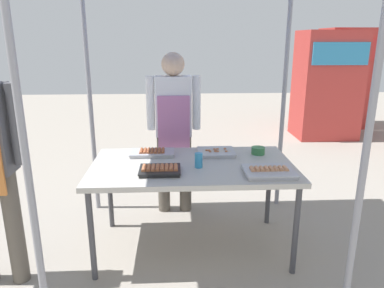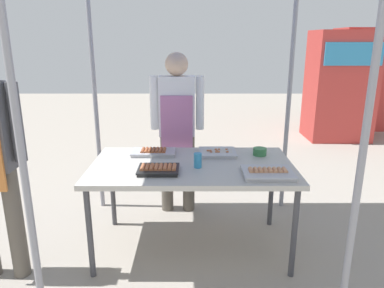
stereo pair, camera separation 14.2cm
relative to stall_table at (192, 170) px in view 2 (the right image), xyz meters
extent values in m
plane|color=gray|center=(0.00, 0.00, -0.70)|extent=(18.00, 18.00, 0.00)
cube|color=#B7B2A8|center=(0.00, 0.00, 0.03)|extent=(1.60, 0.90, 0.04)
cylinder|color=#3F3F44|center=(-0.74, -0.39, -0.34)|extent=(0.04, 0.04, 0.71)
cylinder|color=#3F3F44|center=(0.74, -0.39, -0.34)|extent=(0.04, 0.04, 0.71)
cylinder|color=#3F3F44|center=(-0.74, 0.39, -0.34)|extent=(0.04, 0.04, 0.71)
cylinder|color=#3F3F44|center=(0.74, 0.39, -0.34)|extent=(0.04, 0.04, 0.71)
cylinder|color=gray|center=(-0.95, -0.80, 0.44)|extent=(0.04, 0.04, 2.27)
cylinder|color=gray|center=(0.95, -0.80, 0.44)|extent=(0.04, 0.04, 2.27)
cylinder|color=gray|center=(-0.95, 0.80, 0.44)|extent=(0.04, 0.04, 2.27)
cylinder|color=gray|center=(0.95, 0.80, 0.44)|extent=(0.04, 0.04, 2.27)
cube|color=black|center=(-0.25, -0.18, 0.06)|extent=(0.29, 0.23, 0.02)
cube|color=black|center=(-0.25, -0.18, 0.08)|extent=(0.31, 0.24, 0.01)
cylinder|color=#B7663D|center=(-0.37, -0.18, 0.09)|extent=(0.03, 0.13, 0.03)
cylinder|color=#B7663D|center=(-0.33, -0.18, 0.09)|extent=(0.03, 0.13, 0.03)
cylinder|color=#B7663D|center=(-0.30, -0.18, 0.09)|extent=(0.03, 0.13, 0.03)
cylinder|color=#B7663D|center=(-0.27, -0.18, 0.09)|extent=(0.03, 0.13, 0.03)
cylinder|color=#B7663D|center=(-0.23, -0.18, 0.09)|extent=(0.03, 0.13, 0.03)
cylinder|color=#B7663D|center=(-0.20, -0.18, 0.09)|extent=(0.03, 0.13, 0.03)
cylinder|color=#B7663D|center=(-0.17, -0.18, 0.09)|extent=(0.03, 0.13, 0.03)
cylinder|color=#B7663D|center=(-0.13, -0.18, 0.09)|extent=(0.03, 0.13, 0.03)
cube|color=#ADADB2|center=(0.22, 0.24, 0.06)|extent=(0.30, 0.26, 0.02)
cube|color=#ADADB2|center=(0.22, 0.24, 0.08)|extent=(0.31, 0.27, 0.01)
cylinder|color=tan|center=(0.22, 0.21, 0.08)|extent=(0.25, 0.01, 0.01)
cube|color=#B7663D|center=(0.23, 0.21, 0.08)|extent=(0.02, 0.02, 0.02)
cube|color=#B7663D|center=(0.30, 0.21, 0.08)|extent=(0.02, 0.02, 0.02)
cube|color=#B7663D|center=(0.16, 0.21, 0.08)|extent=(0.02, 0.02, 0.02)
cube|color=#B7663D|center=(0.21, 0.21, 0.08)|extent=(0.02, 0.02, 0.02)
cylinder|color=tan|center=(0.22, 0.24, 0.08)|extent=(0.25, 0.01, 0.01)
cube|color=#B7663D|center=(0.16, 0.24, 0.08)|extent=(0.02, 0.02, 0.02)
cube|color=#B7663D|center=(0.21, 0.24, 0.08)|extent=(0.02, 0.02, 0.02)
cube|color=#B7663D|center=(0.14, 0.24, 0.08)|extent=(0.02, 0.02, 0.02)
cylinder|color=tan|center=(0.22, 0.28, 0.08)|extent=(0.25, 0.01, 0.01)
cube|color=#B7663D|center=(0.21, 0.28, 0.08)|extent=(0.02, 0.02, 0.02)
cube|color=#B7663D|center=(0.23, 0.28, 0.08)|extent=(0.02, 0.02, 0.02)
cube|color=#B7663D|center=(0.30, 0.28, 0.08)|extent=(0.02, 0.02, 0.02)
cube|color=#ADADB2|center=(-0.33, 0.25, 0.06)|extent=(0.36, 0.20, 0.02)
cube|color=#ADADB2|center=(-0.33, 0.25, 0.08)|extent=(0.38, 0.22, 0.01)
cylinder|color=#9E512D|center=(-0.42, 0.25, 0.09)|extent=(0.03, 0.13, 0.03)
cylinder|color=#9E512D|center=(-0.39, 0.25, 0.09)|extent=(0.03, 0.13, 0.03)
cylinder|color=#9E512D|center=(-0.36, 0.25, 0.09)|extent=(0.03, 0.13, 0.03)
cylinder|color=#9E512D|center=(-0.33, 0.25, 0.09)|extent=(0.03, 0.13, 0.03)
cylinder|color=#9E512D|center=(-0.30, 0.25, 0.09)|extent=(0.03, 0.13, 0.03)
cylinder|color=#9E512D|center=(-0.27, 0.25, 0.09)|extent=(0.03, 0.13, 0.03)
cylinder|color=#9E512D|center=(-0.24, 0.25, 0.09)|extent=(0.03, 0.13, 0.03)
cube|color=#ADADB2|center=(0.55, -0.25, 0.06)|extent=(0.35, 0.28, 0.02)
cube|color=#ADADB2|center=(0.55, -0.25, 0.08)|extent=(0.37, 0.29, 0.01)
cylinder|color=tan|center=(0.43, -0.25, 0.09)|extent=(0.03, 0.08, 0.03)
cylinder|color=tan|center=(0.46, -0.25, 0.09)|extent=(0.03, 0.08, 0.03)
cylinder|color=tan|center=(0.50, -0.25, 0.09)|extent=(0.03, 0.08, 0.03)
cylinder|color=tan|center=(0.53, -0.25, 0.09)|extent=(0.03, 0.08, 0.03)
cylinder|color=tan|center=(0.57, -0.25, 0.09)|extent=(0.03, 0.08, 0.03)
cylinder|color=tan|center=(0.60, -0.25, 0.09)|extent=(0.03, 0.08, 0.03)
cylinder|color=tan|center=(0.64, -0.25, 0.09)|extent=(0.03, 0.08, 0.03)
cylinder|color=tan|center=(0.68, -0.25, 0.09)|extent=(0.03, 0.08, 0.03)
cylinder|color=#33723F|center=(0.58, 0.22, 0.08)|extent=(0.11, 0.11, 0.06)
cylinder|color=#338CBF|center=(0.04, -0.08, 0.11)|extent=(0.06, 0.06, 0.11)
cylinder|color=#595147|center=(-0.25, 0.71, -0.30)|extent=(0.12, 0.12, 0.80)
cylinder|color=#595147|center=(-0.03, 0.71, -0.30)|extent=(0.12, 0.12, 0.80)
cube|color=white|center=(-0.14, 0.71, 0.39)|extent=(0.34, 0.20, 0.57)
cube|color=#B26B9E|center=(-0.14, 0.60, 0.25)|extent=(0.30, 0.02, 0.51)
cylinder|color=white|center=(-0.36, 0.71, 0.42)|extent=(0.08, 0.08, 0.51)
cylinder|color=white|center=(0.08, 0.71, 0.42)|extent=(0.08, 0.08, 0.51)
sphere|color=#D8B293|center=(-0.14, 0.71, 0.78)|extent=(0.22, 0.22, 0.22)
cylinder|color=#595147|center=(-1.28, -0.37, -0.28)|extent=(0.12, 0.12, 0.84)
cylinder|color=#4C4C51|center=(-1.17, -0.37, 0.47)|extent=(0.08, 0.08, 0.54)
cube|color=#BF3833|center=(3.27, 4.37, 0.26)|extent=(0.98, 0.77, 1.91)
cube|color=red|center=(3.27, 3.96, 0.83)|extent=(0.88, 0.03, 0.36)
cube|color=#BF3833|center=(2.55, 3.54, 0.23)|extent=(1.03, 0.79, 1.85)
cube|color=#338CBF|center=(2.55, 3.12, 0.78)|extent=(0.92, 0.03, 0.36)
camera|label=1|loc=(-0.14, -2.70, 1.01)|focal=33.70mm
camera|label=2|loc=(0.00, -2.71, 1.01)|focal=33.70mm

